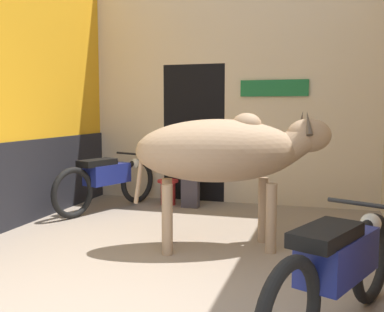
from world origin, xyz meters
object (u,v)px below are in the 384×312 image
object	(u,v)px
plastic_stool	(168,191)
motorcycle_far	(107,179)
motorcycle_near	(338,267)
cow	(226,152)
shopkeeper_seated	(193,167)

from	to	relation	value
plastic_stool	motorcycle_far	bearing A→B (deg)	-140.81
motorcycle_near	plastic_stool	size ratio (longest dim) A/B	4.71
motorcycle_near	motorcycle_far	size ratio (longest dim) A/B	0.98
cow	motorcycle_near	world-z (taller)	cow
cow	motorcycle_far	size ratio (longest dim) A/B	1.12
cow	shopkeeper_seated	distance (m)	2.14
motorcycle_far	plastic_stool	world-z (taller)	motorcycle_far
cow	plastic_stool	distance (m)	2.40
motorcycle_near	plastic_stool	world-z (taller)	motorcycle_near
plastic_stool	cow	bearing A→B (deg)	-55.18
cow	motorcycle_near	distance (m)	1.98
cow	plastic_stool	size ratio (longest dim) A/B	5.42
cow	motorcycle_far	world-z (taller)	cow
motorcycle_far	shopkeeper_seated	size ratio (longest dim) A/B	1.63
shopkeeper_seated	plastic_stool	size ratio (longest dim) A/B	2.97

